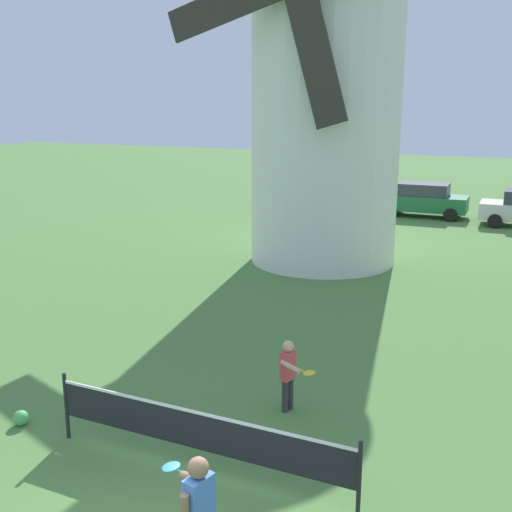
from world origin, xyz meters
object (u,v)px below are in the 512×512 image
player_far (289,372)px  windmill (326,73)px  stray_ball (21,418)px  parked_car_black (316,195)px  tennis_net (196,431)px  parked_car_green (423,199)px

player_far → windmill: bearing=105.9°
stray_ball → parked_car_black: bearing=96.6°
tennis_net → parked_car_green: bearing=92.2°
stray_ball → parked_car_black: parked_car_black is taller
tennis_net → parked_car_black: size_ratio=1.09×
player_far → parked_car_black: bearing=108.2°
tennis_net → parked_car_black: 22.39m
stray_ball → parked_car_green: parked_car_green is taller
windmill → player_far: 11.89m
windmill → player_far: size_ratio=9.77×
stray_ball → tennis_net: bearing=0.4°
windmill → stray_ball: size_ratio=49.02×
windmill → parked_car_green: (1.56, 9.97, -5.28)m
parked_car_black → parked_car_green: bearing=9.8°
player_far → parked_car_black: parked_car_black is taller
player_far → parked_car_green: bearing=93.8°
parked_car_black → parked_car_green: 5.07m
windmill → stray_ball: bearing=-94.2°
tennis_net → parked_car_black: bearing=105.2°
player_far → tennis_net: bearing=-101.8°
parked_car_black → tennis_net: bearing=-74.8°
windmill → parked_car_green: windmill is taller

